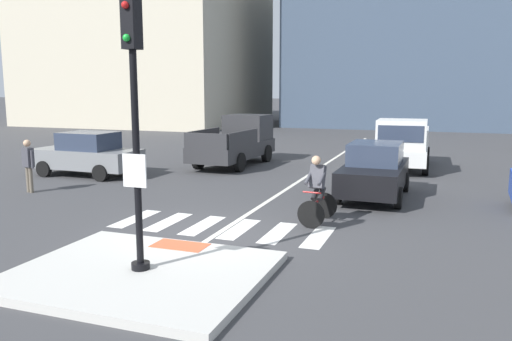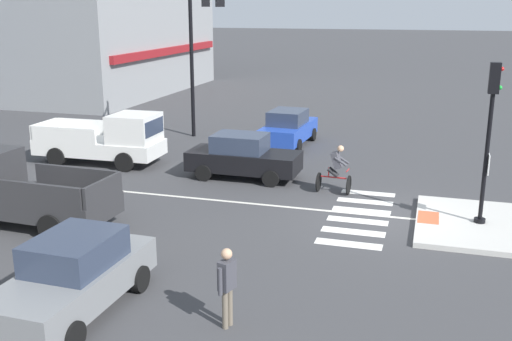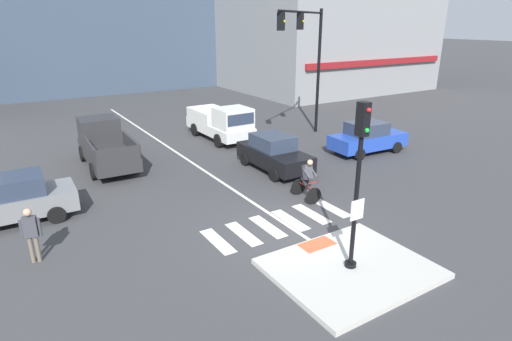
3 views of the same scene
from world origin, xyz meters
The scene contains 19 objects.
ground_plane centered at (0.00, 0.00, 0.00)m, with size 300.00×300.00×0.00m, color #3D3D3F.
traffic_island centered at (0.00, -2.69, 0.07)m, with size 4.25×3.54×0.15m, color beige.
tactile_pad_front centered at (0.00, -1.27, 0.15)m, with size 1.10×0.60×0.01m, color #DB5B38.
signal_pole centered at (0.00, -2.69, 2.90)m, with size 0.44×0.38×4.56m.
crosswalk_stripe_a centered at (-2.35, 0.75, 0.00)m, with size 0.44×1.80×0.01m, color silver.
crosswalk_stripe_b centered at (-1.41, 0.75, 0.00)m, with size 0.44×1.80×0.01m, color silver.
crosswalk_stripe_c centered at (-0.47, 0.75, 0.00)m, with size 0.44×1.80×0.01m, color silver.
crosswalk_stripe_d centered at (0.47, 0.75, 0.00)m, with size 0.44×1.80×0.01m, color silver.
crosswalk_stripe_e centered at (1.41, 0.75, 0.00)m, with size 0.44×1.80×0.01m, color silver.
crosswalk_stripe_f centered at (2.35, 0.75, 0.00)m, with size 0.44×1.80×0.01m, color silver.
lane_centre_line centered at (0.15, 10.00, 0.00)m, with size 0.14×28.00×0.01m, color silver.
building_corner_left centered at (-21.13, 32.31, 9.88)m, with size 19.47×16.63×19.73m.
building_corner_right centered at (2.51, 40.92, 6.78)m, with size 21.60×20.74×13.52m.
car_grey_cross_left centered at (-7.64, 5.68, 0.81)m, with size 4.14×1.92×1.64m.
car_black_eastbound_mid centered at (2.97, 5.43, 0.81)m, with size 1.87×4.11×1.64m.
pickup_truck_charcoal_westbound_far centered at (-3.43, 10.35, 0.98)m, with size 2.20×5.17×2.08m.
pickup_truck_white_eastbound_far centered at (3.37, 11.17, 0.98)m, with size 2.13×5.13×2.08m.
cyclist centered at (2.06, 1.84, 0.87)m, with size 0.75×1.14×1.68m.
pedestrian_at_curb_left centered at (-7.31, 2.45, 0.98)m, with size 0.53×0.31×1.67m.
Camera 1 is at (4.76, -9.95, 3.24)m, focal length 35.79 mm.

